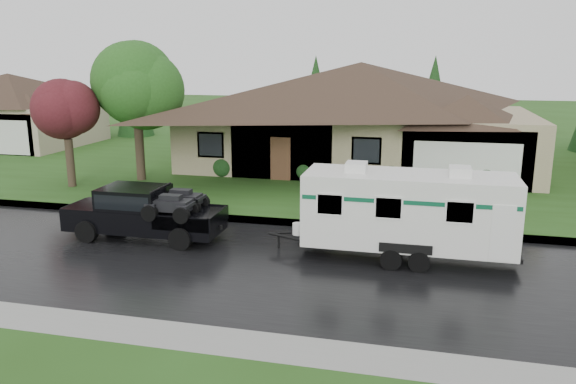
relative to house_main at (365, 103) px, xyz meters
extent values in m
plane|color=#274D18|center=(-2.29, -13.84, -3.59)|extent=(140.00, 140.00, 0.00)
cube|color=black|center=(-2.29, -15.84, -3.59)|extent=(140.00, 8.00, 0.01)
cube|color=gray|center=(-2.29, -11.59, -3.52)|extent=(140.00, 0.50, 0.15)
cube|color=#274D18|center=(-2.29, 1.16, -3.52)|extent=(140.00, 26.00, 0.15)
cube|color=#9C896A|center=(-0.29, 0.16, -1.94)|extent=(18.00, 10.00, 3.00)
pyramid|color=#34271C|center=(-0.29, 0.16, 2.16)|extent=(19.44, 10.80, 2.60)
cube|color=#9C896A|center=(5.11, -2.84, -2.09)|extent=(5.76, 4.00, 2.70)
cube|color=tan|center=(-24.29, 2.16, -2.04)|extent=(10.00, 8.00, 2.80)
pyramid|color=#34271C|center=(-24.29, 2.16, 1.36)|extent=(10.80, 8.64, 2.00)
cube|color=tan|center=(-21.29, 0.16, -2.18)|extent=(3.20, 4.00, 2.52)
cylinder|color=#382B1E|center=(-10.21, -6.34, -2.03)|extent=(0.43, 0.43, 2.83)
sphere|color=#2F6D23|center=(-10.21, -6.34, 1.07)|extent=(3.91, 3.91, 3.91)
cylinder|color=#382B1E|center=(-12.65, -8.43, -2.34)|extent=(0.37, 0.37, 2.20)
sphere|color=maroon|center=(-12.65, -8.43, 0.07)|extent=(3.04, 3.04, 3.04)
sphere|color=#143814|center=(-6.59, -4.54, -2.94)|extent=(1.00, 1.00, 1.00)
sphere|color=#143814|center=(-2.39, -4.54, -2.94)|extent=(1.00, 1.00, 1.00)
sphere|color=#143814|center=(1.81, -4.54, -2.94)|extent=(1.00, 1.00, 1.00)
sphere|color=#143814|center=(6.01, -4.54, -2.94)|extent=(1.00, 1.00, 1.00)
cube|color=black|center=(-5.89, -14.27, -2.90)|extent=(5.30, 1.77, 0.76)
cube|color=black|center=(-7.83, -14.27, -2.66)|extent=(1.41, 1.72, 0.31)
cube|color=black|center=(-6.24, -14.27, -2.22)|extent=(2.12, 1.66, 0.79)
cube|color=black|center=(-6.24, -14.27, -2.18)|extent=(1.94, 1.69, 0.49)
cube|color=black|center=(-4.21, -14.27, -2.73)|extent=(1.94, 1.68, 0.05)
cylinder|color=black|center=(-7.56, -15.14, -3.22)|extent=(0.74, 0.28, 0.74)
cylinder|color=black|center=(-7.56, -13.41, -3.22)|extent=(0.74, 0.28, 0.74)
cylinder|color=black|center=(-4.21, -15.14, -3.22)|extent=(0.74, 0.28, 0.74)
cylinder|color=black|center=(-4.21, -13.41, -3.22)|extent=(0.74, 0.28, 0.74)
cube|color=white|center=(2.81, -14.27, -2.02)|extent=(6.18, 2.12, 2.16)
cube|color=black|center=(2.81, -14.27, -3.24)|extent=(6.53, 1.06, 0.12)
cube|color=#0B5032|center=(2.81, -14.27, -1.55)|extent=(6.05, 2.14, 0.12)
cube|color=white|center=(1.22, -14.27, -0.80)|extent=(0.62, 0.71, 0.28)
cube|color=white|center=(4.22, -14.27, -0.80)|extent=(0.62, 0.71, 0.28)
cylinder|color=black|center=(2.42, -15.32, -3.28)|extent=(0.62, 0.21, 0.62)
cylinder|color=black|center=(2.42, -13.23, -3.28)|extent=(0.62, 0.21, 0.62)
cylinder|color=black|center=(3.21, -15.32, -3.28)|extent=(0.62, 0.21, 0.62)
cylinder|color=black|center=(3.21, -13.23, -3.28)|extent=(0.62, 0.21, 0.62)
camera|label=1|loc=(3.09, -30.88, 2.41)|focal=35.00mm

